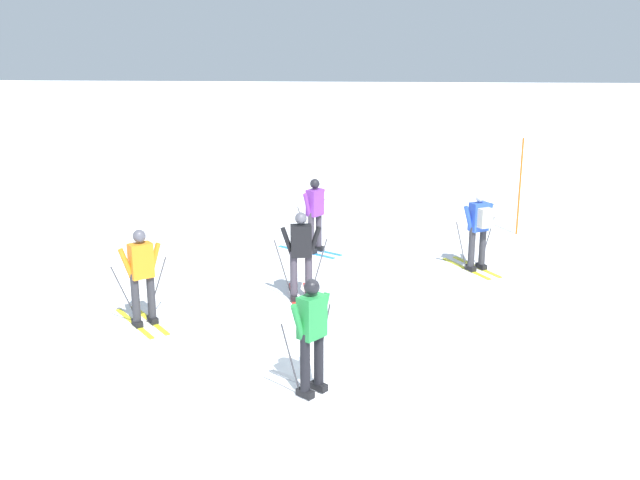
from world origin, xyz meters
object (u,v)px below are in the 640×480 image
at_px(skier_purple, 315,213).
at_px(trail_marker_pole, 520,187).
at_px(skier_green, 311,334).
at_px(skier_orange, 142,275).
at_px(skier_black, 301,254).
at_px(skier_blue, 479,227).

bearing_deg(skier_purple, trail_marker_pole, 20.72).
relative_size(skier_purple, skier_green, 1.00).
bearing_deg(skier_orange, skier_black, 27.79).
bearing_deg(skier_black, skier_purple, 89.26).
relative_size(skier_purple, skier_black, 1.00).
relative_size(skier_blue, skier_green, 1.00).
distance_m(skier_orange, skier_black, 2.94).
xyz_separation_m(skier_green, skier_black, (-0.46, 3.73, -0.00)).
xyz_separation_m(skier_orange, trail_marker_pole, (7.56, 6.36, 0.28)).
xyz_separation_m(skier_orange, skier_purple, (2.65, 4.50, 0.00)).
relative_size(skier_orange, trail_marker_pole, 0.71).
bearing_deg(skier_blue, skier_orange, -151.28).
xyz_separation_m(skier_green, trail_marker_pole, (4.50, 8.71, 0.28)).
distance_m(skier_green, trail_marker_pole, 9.81).
relative_size(skier_blue, trail_marker_pole, 0.71).
height_order(skier_orange, skier_purple, same).
bearing_deg(skier_green, skier_orange, 142.42).
bearing_deg(trail_marker_pole, skier_green, -117.30).
bearing_deg(skier_purple, skier_green, -86.51).
bearing_deg(skier_orange, skier_purple, 59.54).
xyz_separation_m(skier_blue, skier_green, (-3.09, -5.73, -0.04)).
bearing_deg(skier_green, skier_black, 97.01).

